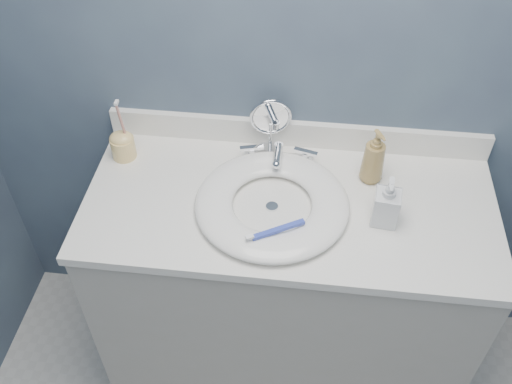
# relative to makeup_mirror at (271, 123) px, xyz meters

# --- Properties ---
(back_wall) EXTENTS (2.20, 0.02, 2.40)m
(back_wall) POSITION_rel_makeup_mirror_xyz_m (0.08, 0.04, 0.21)
(back_wall) COLOR #3F4B5E
(back_wall) RESTS_ON ground
(vanity_cabinet) EXTENTS (1.20, 0.55, 0.85)m
(vanity_cabinet) POSITION_rel_makeup_mirror_xyz_m (0.08, -0.23, -0.56)
(vanity_cabinet) COLOR #B4AEA4
(vanity_cabinet) RESTS_ON ground
(countertop) EXTENTS (1.22, 0.57, 0.03)m
(countertop) POSITION_rel_makeup_mirror_xyz_m (0.08, -0.23, -0.12)
(countertop) COLOR white
(countertop) RESTS_ON vanity_cabinet
(backsplash) EXTENTS (1.22, 0.02, 0.09)m
(backsplash) POSITION_rel_makeup_mirror_xyz_m (0.08, 0.03, -0.06)
(backsplash) COLOR white
(backsplash) RESTS_ON countertop
(basin) EXTENTS (0.45, 0.45, 0.04)m
(basin) POSITION_rel_makeup_mirror_xyz_m (0.03, -0.26, -0.09)
(basin) COLOR white
(basin) RESTS_ON countertop
(drain) EXTENTS (0.04, 0.04, 0.01)m
(drain) POSITION_rel_makeup_mirror_xyz_m (0.03, -0.26, -0.10)
(drain) COLOR silver
(drain) RESTS_ON countertop
(faucet) EXTENTS (0.25, 0.13, 0.07)m
(faucet) POSITION_rel_makeup_mirror_xyz_m (0.03, -0.07, -0.08)
(faucet) COLOR silver
(faucet) RESTS_ON countertop
(makeup_mirror) EXTENTS (0.13, 0.07, 0.19)m
(makeup_mirror) POSITION_rel_makeup_mirror_xyz_m (0.00, 0.00, 0.00)
(makeup_mirror) COLOR silver
(makeup_mirror) RESTS_ON countertop
(soap_bottle_amber) EXTENTS (0.10, 0.10, 0.18)m
(soap_bottle_amber) POSITION_rel_makeup_mirror_xyz_m (0.32, -0.11, -0.01)
(soap_bottle_amber) COLOR #9D8047
(soap_bottle_amber) RESTS_ON countertop
(soap_bottle_clear) EXTENTS (0.08, 0.08, 0.16)m
(soap_bottle_clear) POSITION_rel_makeup_mirror_xyz_m (0.35, -0.28, -0.03)
(soap_bottle_clear) COLOR silver
(soap_bottle_clear) RESTS_ON countertop
(toothbrush_holder) EXTENTS (0.08, 0.08, 0.22)m
(toothbrush_holder) POSITION_rel_makeup_mirror_xyz_m (-0.46, -0.09, -0.06)
(toothbrush_holder) COLOR #F5CF7A
(toothbrush_holder) RESTS_ON countertop
(toothbrush_lying) EXTENTS (0.16, 0.10, 0.02)m
(toothbrush_lying) POSITION_rel_makeup_mirror_xyz_m (0.05, -0.39, -0.06)
(toothbrush_lying) COLOR #3245B2
(toothbrush_lying) RESTS_ON basin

